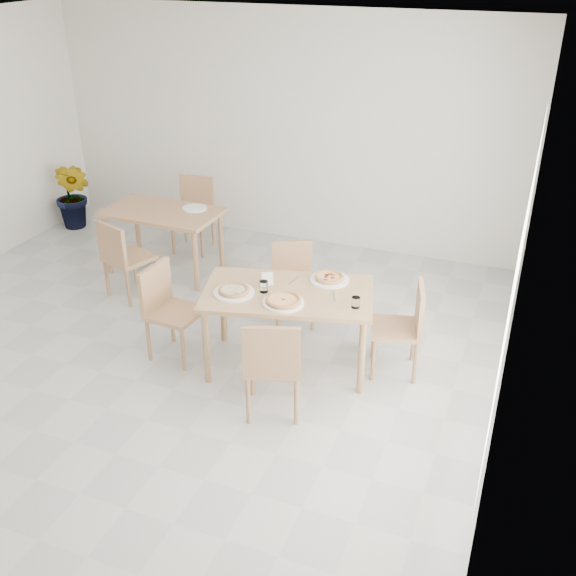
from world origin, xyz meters
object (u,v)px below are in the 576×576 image
(pizza_mushroom, at_px, (234,290))
(pizza_pepperoni, at_px, (329,277))
(chair_south, at_px, (273,362))
(plate_pepperoni, at_px, (329,279))
(chair_east, at_px, (405,323))
(tumbler_a, at_px, (356,302))
(pizza_margherita, at_px, (283,300))
(main_table, at_px, (288,300))
(second_table, at_px, (163,219))
(potted_plant, at_px, (74,195))
(tumbler_b, at_px, (264,287))
(chair_west, at_px, (167,305))
(plate_margherita, at_px, (283,302))
(chair_back_s, at_px, (122,255))
(napkin_holder, at_px, (267,280))
(chair_north, at_px, (293,277))
(plate_empty, at_px, (195,208))
(chair_back_n, at_px, (194,208))
(plate_mushroom, at_px, (234,292))

(pizza_mushroom, height_order, pizza_pepperoni, same)
(chair_south, bearing_deg, plate_pepperoni, -115.11)
(chair_east, bearing_deg, tumbler_a, -61.28)
(pizza_margherita, bearing_deg, main_table, 100.53)
(chair_south, distance_m, pizza_pepperoni, 1.10)
(second_table, relative_size, potted_plant, 1.43)
(tumbler_b, bearing_deg, pizza_margherita, -29.94)
(pizza_pepperoni, bearing_deg, chair_west, -157.98)
(plate_margherita, bearing_deg, chair_east, 27.45)
(chair_south, height_order, potted_plant, potted_plant)
(plate_pepperoni, distance_m, chair_back_s, 2.38)
(second_table, bearing_deg, napkin_holder, -33.57)
(chair_north, relative_size, potted_plant, 0.89)
(potted_plant, bearing_deg, plate_empty, -14.61)
(main_table, bearing_deg, plate_margherita, -93.54)
(main_table, distance_m, potted_plant, 4.32)
(chair_back_n, height_order, potted_plant, potted_plant)
(chair_south, distance_m, chair_back_s, 2.59)
(chair_north, distance_m, plate_pepperoni, 0.76)
(main_table, bearing_deg, pizza_mushroom, -169.21)
(plate_pepperoni, bearing_deg, chair_west, -157.98)
(chair_west, xyz_separation_m, napkin_holder, (0.88, 0.25, 0.30))
(potted_plant, bearing_deg, chair_south, -34.91)
(plate_pepperoni, height_order, pizza_mushroom, pizza_mushroom)
(plate_pepperoni, bearing_deg, napkin_holder, -147.93)
(plate_mushroom, relative_size, pizza_margherita, 0.93)
(main_table, height_order, chair_south, chair_south)
(tumbler_a, xyz_separation_m, napkin_holder, (-0.83, 0.09, 0.01))
(chair_west, xyz_separation_m, plate_empty, (-0.61, 1.70, 0.25))
(chair_south, relative_size, pizza_margherita, 2.37)
(chair_west, height_order, chair_east, chair_west)
(plate_margherita, relative_size, napkin_holder, 2.81)
(plate_margherita, xyz_separation_m, plate_mushroom, (-0.46, 0.01, 0.00))
(plate_empty, bearing_deg, chair_back_s, -113.06)
(plate_empty, bearing_deg, pizza_pepperoni, -30.33)
(tumbler_a, height_order, napkin_holder, napkin_holder)
(chair_north, relative_size, tumbler_a, 8.67)
(plate_pepperoni, distance_m, potted_plant, 4.42)
(tumbler_a, bearing_deg, potted_plant, 154.73)
(napkin_holder, bearing_deg, main_table, -37.15)
(chair_west, height_order, plate_mushroom, chair_west)
(tumbler_b, bearing_deg, napkin_holder, 96.96)
(main_table, distance_m, plate_pepperoni, 0.44)
(chair_east, relative_size, pizza_margherita, 2.24)
(plate_mushroom, xyz_separation_m, tumbler_a, (1.04, 0.14, 0.04))
(chair_north, height_order, plate_mushroom, chair_north)
(chair_east, xyz_separation_m, plate_pepperoni, (-0.72, 0.05, 0.27))
(chair_west, distance_m, tumbler_a, 1.74)
(chair_back_s, relative_size, chair_back_n, 0.99)
(plate_margherita, relative_size, plate_empty, 1.27)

